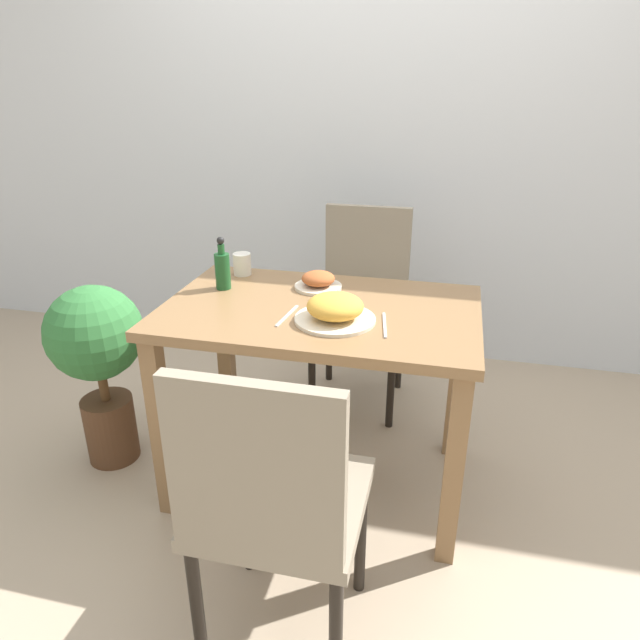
{
  "coord_description": "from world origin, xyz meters",
  "views": [
    {
      "loc": [
        0.42,
        -1.78,
        1.48
      ],
      "look_at": [
        0.0,
        0.0,
        0.68
      ],
      "focal_mm": 32.0,
      "sensor_mm": 36.0,
      "label": 1
    }
  ],
  "objects_px": {
    "chair_far": "(362,295)",
    "food_plate": "(335,309)",
    "chair_near": "(273,501)",
    "side_plate": "(318,281)",
    "sauce_bottle": "(222,269)",
    "drink_cup": "(242,264)",
    "potted_plant_left": "(98,352)"
  },
  "relations": [
    {
      "from": "chair_near",
      "to": "drink_cup",
      "type": "relative_size",
      "value": 10.55
    },
    {
      "from": "food_plate",
      "to": "potted_plant_left",
      "type": "xyz_separation_m",
      "value": [
        -0.94,
        0.04,
        -0.29
      ]
    },
    {
      "from": "chair_near",
      "to": "chair_far",
      "type": "xyz_separation_m",
      "value": [
        -0.02,
        1.43,
        0.0
      ]
    },
    {
      "from": "side_plate",
      "to": "chair_far",
      "type": "bearing_deg",
      "value": 79.9
    },
    {
      "from": "chair_far",
      "to": "potted_plant_left",
      "type": "bearing_deg",
      "value": -140.53
    },
    {
      "from": "chair_near",
      "to": "side_plate",
      "type": "relative_size",
      "value": 5.16
    },
    {
      "from": "chair_far",
      "to": "food_plate",
      "type": "xyz_separation_m",
      "value": [
        0.04,
        -0.79,
        0.25
      ]
    },
    {
      "from": "food_plate",
      "to": "potted_plant_left",
      "type": "relative_size",
      "value": 0.35
    },
    {
      "from": "sauce_bottle",
      "to": "food_plate",
      "type": "bearing_deg",
      "value": -23.25
    },
    {
      "from": "food_plate",
      "to": "side_plate",
      "type": "distance_m",
      "value": 0.31
    },
    {
      "from": "chair_far",
      "to": "sauce_bottle",
      "type": "bearing_deg",
      "value": -126.48
    },
    {
      "from": "potted_plant_left",
      "to": "chair_near",
      "type": "bearing_deg",
      "value": -36.14
    },
    {
      "from": "food_plate",
      "to": "side_plate",
      "type": "height_order",
      "value": "food_plate"
    },
    {
      "from": "chair_far",
      "to": "sauce_bottle",
      "type": "xyz_separation_m",
      "value": [
        -0.44,
        -0.59,
        0.28
      ]
    },
    {
      "from": "chair_far",
      "to": "drink_cup",
      "type": "bearing_deg",
      "value": -135.1
    },
    {
      "from": "side_plate",
      "to": "sauce_bottle",
      "type": "xyz_separation_m",
      "value": [
        -0.35,
        -0.08,
        0.05
      ]
    },
    {
      "from": "side_plate",
      "to": "food_plate",
      "type": "bearing_deg",
      "value": -66.32
    },
    {
      "from": "chair_near",
      "to": "food_plate",
      "type": "xyz_separation_m",
      "value": [
        0.02,
        0.64,
        0.25
      ]
    },
    {
      "from": "chair_near",
      "to": "side_plate",
      "type": "bearing_deg",
      "value": -83.2
    },
    {
      "from": "chair_near",
      "to": "potted_plant_left",
      "type": "xyz_separation_m",
      "value": [
        -0.93,
        0.68,
        -0.04
      ]
    },
    {
      "from": "drink_cup",
      "to": "chair_far",
      "type": "bearing_deg",
      "value": 44.9
    },
    {
      "from": "drink_cup",
      "to": "sauce_bottle",
      "type": "distance_m",
      "value": 0.17
    },
    {
      "from": "drink_cup",
      "to": "potted_plant_left",
      "type": "relative_size",
      "value": 0.12
    },
    {
      "from": "chair_far",
      "to": "food_plate",
      "type": "relative_size",
      "value": 3.46
    },
    {
      "from": "chair_far",
      "to": "side_plate",
      "type": "distance_m",
      "value": 0.56
    },
    {
      "from": "side_plate",
      "to": "drink_cup",
      "type": "relative_size",
      "value": 2.05
    },
    {
      "from": "side_plate",
      "to": "sauce_bottle",
      "type": "height_order",
      "value": "sauce_bottle"
    },
    {
      "from": "chair_near",
      "to": "drink_cup",
      "type": "bearing_deg",
      "value": -66.23
    },
    {
      "from": "chair_near",
      "to": "side_plate",
      "type": "height_order",
      "value": "chair_near"
    },
    {
      "from": "food_plate",
      "to": "drink_cup",
      "type": "distance_m",
      "value": 0.59
    },
    {
      "from": "chair_near",
      "to": "drink_cup",
      "type": "xyz_separation_m",
      "value": [
        -0.44,
        1.01,
        0.25
      ]
    },
    {
      "from": "chair_far",
      "to": "potted_plant_left",
      "type": "distance_m",
      "value": 1.18
    }
  ]
}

